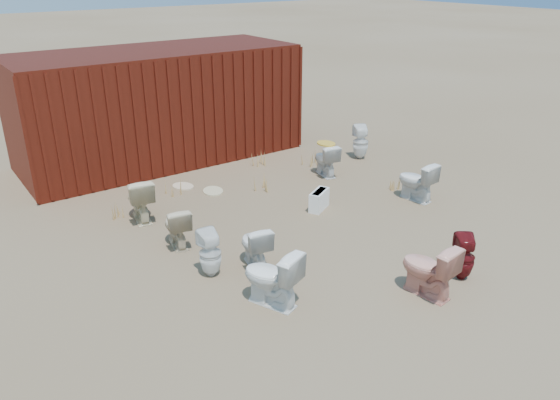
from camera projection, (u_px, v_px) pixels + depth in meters
ground at (302, 244)px, 8.58m from camera, size 100.00×100.00×0.00m
shipping_container at (159, 105)px, 11.99m from camera, size 6.00×2.40×2.40m
toilet_front_a at (255, 245)px, 7.86m from camera, size 0.49×0.71×0.66m
toilet_front_pink at (428, 269)px, 7.14m from camera, size 0.52×0.80×0.77m
toilet_front_c at (271, 278)px, 6.92m from camera, size 0.70×0.88×0.79m
toilet_front_maroon at (464, 257)px, 7.53m from camera, size 0.42×0.42×0.66m
toilet_front_e at (416, 181)px, 10.08m from camera, size 0.49×0.77×0.74m
toilet_back_a at (210, 253)px, 7.61m from camera, size 0.34×0.34×0.69m
toilet_back_beige_left at (177, 226)px, 8.43m from camera, size 0.49×0.71×0.66m
toilet_back_beige_right at (140, 199)px, 9.28m from camera, size 0.57×0.82×0.77m
toilet_back_yellowlid at (326, 160)px, 11.27m from camera, size 0.50×0.72×0.68m
toilet_back_e at (361, 142)px, 12.23m from camera, size 0.47×0.47×0.76m
yellow_lid at (326, 143)px, 11.13m from camera, size 0.34×0.43×0.02m
loose_tank at (319, 200)px, 9.75m from camera, size 0.53×0.41×0.35m
loose_lid_near at (213, 191)px, 10.56m from camera, size 0.51×0.58×0.02m
loose_lid_far at (183, 186)px, 10.79m from camera, size 0.48×0.55×0.02m
weed_clump_a at (114, 211)px, 9.41m from camera, size 0.36×0.36×0.26m
weed_clump_b at (262, 184)px, 10.55m from camera, size 0.32×0.32×0.29m
weed_clump_c at (311, 158)px, 11.88m from camera, size 0.36×0.36×0.35m
weed_clump_d at (174, 187)px, 10.41m from camera, size 0.30×0.30×0.29m
weed_clump_e at (259, 158)px, 11.94m from camera, size 0.34×0.34×0.31m
weed_clump_f at (397, 184)px, 10.63m from camera, size 0.28×0.28×0.23m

